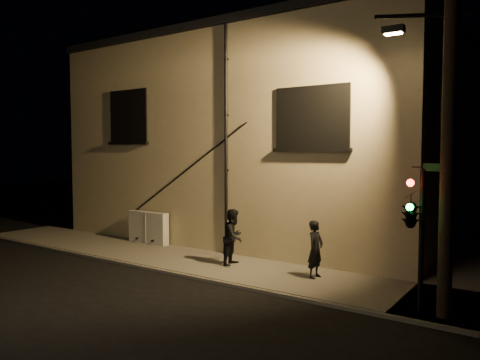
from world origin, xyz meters
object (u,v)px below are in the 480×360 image
Objects in this scene: pedestrian_a at (315,249)px; pedestrian_b at (234,237)px; streetlamp_pole at (445,145)px; utility_cabinet at (148,228)px; traffic_signal at (412,212)px.

pedestrian_b is (-2.95, -0.07, 0.07)m from pedestrian_a.
streetlamp_pole is at bearing -103.77° from pedestrian_a.
pedestrian_b is 7.47m from streetlamp_pole.
utility_cabinet is 1.15× the size of pedestrian_a.
pedestrian_a is at bearing 160.82° from streetlamp_pole.
pedestrian_b is 0.24× the size of streetlamp_pole.
pedestrian_a reaches higher than utility_cabinet.
traffic_signal is (3.11, -1.40, 1.50)m from pedestrian_a.
traffic_signal reaches higher than pedestrian_a.
pedestrian_b is at bearing -10.86° from utility_cabinet.
streetlamp_pole is at bearing -109.34° from pedestrian_b.
pedestrian_a is 0.92× the size of pedestrian_b.
traffic_signal is at bearing -173.02° from streetlamp_pole.
streetlamp_pole reaches higher than utility_cabinet.
streetlamp_pole reaches higher than pedestrian_a.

